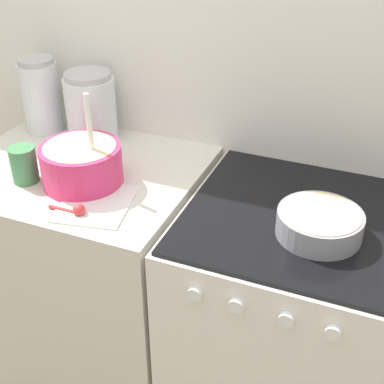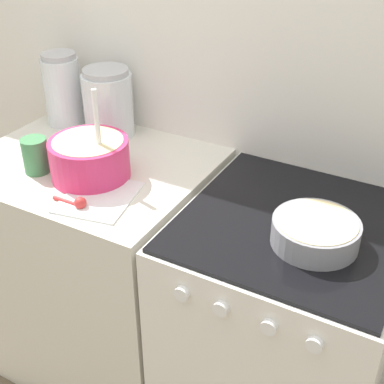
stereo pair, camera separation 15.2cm
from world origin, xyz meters
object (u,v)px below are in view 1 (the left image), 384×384
Objects in this scene: baking_pan at (320,223)px; storage_jar_left at (42,100)px; tin_can at (24,164)px; mixing_bowl at (81,162)px; storage_jar_middle at (91,111)px; stove at (281,329)px.

baking_pan is 1.11m from storage_jar_left.
tin_can is (-0.90, -0.06, 0.02)m from baking_pan.
storage_jar_left is at bearing 140.25° from mixing_bowl.
storage_jar_middle reaches higher than tin_can.
mixing_bowl is 0.18m from tin_can.
storage_jar_middle is at bearing 161.80° from baking_pan.
storage_jar_left is (-0.34, 0.28, 0.04)m from mixing_bowl.
mixing_bowl reaches higher than baking_pan.
tin_can reaches higher than baking_pan.
storage_jar_middle reaches higher than baking_pan.
baking_pan is 0.90m from tin_can.
mixing_bowl is at bearing -179.91° from baking_pan.
storage_jar_middle is (-0.13, 0.28, 0.03)m from mixing_bowl.
tin_can is (-0.82, -0.13, 0.51)m from stove.
storage_jar_middle is 0.35m from tin_can.
stove is at bearing 137.55° from baking_pan.
storage_jar_middle is at bearing 164.86° from stove.
baking_pan is at bearing -18.20° from storage_jar_middle.
baking_pan is at bearing 3.68° from tin_can.
storage_jar_middle is at bearing 115.34° from mixing_bowl.
stove is at bearing -15.14° from storage_jar_middle.
storage_jar_middle is (0.21, 0.00, -0.01)m from storage_jar_left.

